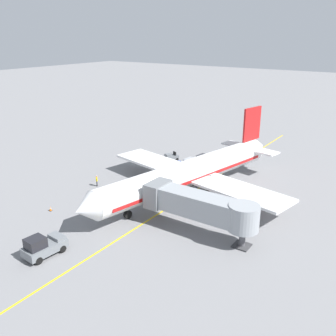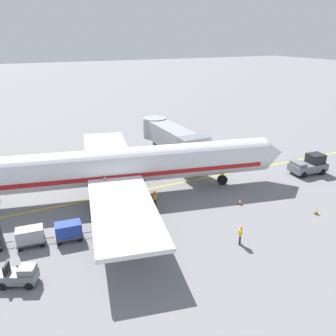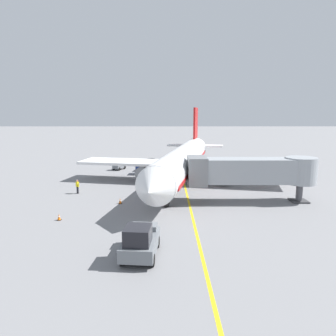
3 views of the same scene
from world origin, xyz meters
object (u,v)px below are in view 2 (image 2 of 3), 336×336
object	(u,v)px
jet_bridge	(171,137)
safety_cone_nose_right	(240,202)
baggage_cart_front	(68,230)
pushback_tractor	(309,165)
safety_cone_nose_left	(316,211)
ground_crew_wing_walker	(240,234)
baggage_cart_second_in_train	(30,235)
ground_crew_loader	(155,198)
baggage_tug_lead	(19,275)
parked_airliner	(120,167)

from	to	relation	value
jet_bridge	safety_cone_nose_right	world-z (taller)	jet_bridge
baggage_cart_front	jet_bridge	bearing A→B (deg)	130.00
pushback_tractor	baggage_cart_front	distance (m)	29.40
jet_bridge	safety_cone_nose_right	xyz separation A→B (m)	(14.17, 0.73, -3.17)
jet_bridge	safety_cone_nose_left	bearing A→B (deg)	17.66
safety_cone_nose_right	baggage_cart_front	bearing A→B (deg)	-92.72
ground_crew_wing_walker	baggage_cart_second_in_train	bearing A→B (deg)	-114.88
baggage_cart_second_in_train	ground_crew_wing_walker	world-z (taller)	ground_crew_wing_walker
ground_crew_wing_walker	ground_crew_loader	world-z (taller)	same
pushback_tractor	baggage_tug_lead	world-z (taller)	pushback_tractor
jet_bridge	safety_cone_nose_left	world-z (taller)	jet_bridge
baggage_cart_front	safety_cone_nose_right	distance (m)	16.71
baggage_cart_front	baggage_cart_second_in_train	xyz separation A→B (m)	(-0.50, -2.92, 0.00)
baggage_cart_front	baggage_cart_second_in_train	distance (m)	2.96
pushback_tractor	safety_cone_nose_right	size ratio (longest dim) A/B	7.74
jet_bridge	parked_airliner	bearing A→B (deg)	-53.44
baggage_tug_lead	safety_cone_nose_left	size ratio (longest dim) A/B	4.70
pushback_tractor	safety_cone_nose_right	bearing A→B (deg)	-75.59
baggage_cart_front	ground_crew_loader	distance (m)	9.08
parked_airliner	ground_crew_loader	distance (m)	5.10
ground_crew_loader	jet_bridge	bearing A→B (deg)	146.74
jet_bridge	baggage_cart_second_in_train	world-z (taller)	jet_bridge
parked_airliner	baggage_cart_front	bearing A→B (deg)	-45.72
safety_cone_nose_left	safety_cone_nose_right	size ratio (longest dim) A/B	1.00
baggage_cart_second_in_train	safety_cone_nose_left	xyz separation A→B (m)	(6.05, 24.88, -0.66)
parked_airliner	pushback_tractor	world-z (taller)	parked_airliner
pushback_tractor	ground_crew_loader	distance (m)	20.54
ground_crew_wing_walker	baggage_cart_front	bearing A→B (deg)	-118.07
baggage_cart_second_in_train	ground_crew_wing_walker	distance (m)	16.82
pushback_tractor	baggage_tug_lead	xyz separation A→B (m)	(6.53, -33.34, -0.39)
pushback_tractor	ground_crew_wing_walker	bearing A→B (deg)	-61.96
safety_cone_nose_right	baggage_tug_lead	bearing A→B (deg)	-80.97
baggage_cart_front	pushback_tractor	bearing A→B (deg)	94.78
safety_cone_nose_left	ground_crew_loader	bearing A→B (deg)	-121.07
ground_crew_wing_walker	safety_cone_nose_left	world-z (taller)	ground_crew_wing_walker
baggage_cart_front	safety_cone_nose_left	world-z (taller)	baggage_cart_front
parked_airliner	pushback_tractor	xyz separation A→B (m)	(4.03, 22.65, -2.09)
parked_airliner	baggage_tug_lead	bearing A→B (deg)	-45.34
pushback_tractor	baggage_cart_front	size ratio (longest dim) A/B	1.55
ground_crew_wing_walker	jet_bridge	bearing A→B (deg)	169.77
baggage_cart_front	ground_crew_loader	xyz separation A→B (m)	(-2.41, 8.75, 0.00)
baggage_tug_lead	ground_crew_loader	xyz separation A→B (m)	(-6.50, 12.80, 0.24)
baggage_cart_second_in_train	safety_cone_nose_left	world-z (taller)	baggage_cart_second_in_train
parked_airliner	baggage_tug_lead	xyz separation A→B (m)	(10.56, -10.69, -2.47)
baggage_cart_front	baggage_cart_second_in_train	size ratio (longest dim) A/B	1.00
baggage_cart_front	safety_cone_nose_right	size ratio (longest dim) A/B	5.00
baggage_cart_front	baggage_cart_second_in_train	bearing A→B (deg)	-99.65
jet_bridge	baggage_cart_second_in_train	size ratio (longest dim) A/B	4.72
ground_crew_wing_walker	parked_airliner	bearing A→B (deg)	-156.42
baggage_tug_lead	baggage_cart_front	size ratio (longest dim) A/B	0.94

